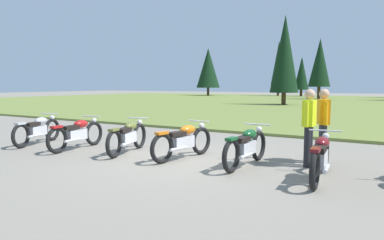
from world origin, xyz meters
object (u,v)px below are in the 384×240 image
object	(u,v)px
motorcycle_maroon	(321,157)
rider_with_back_turned	(309,123)
motorcycle_red	(77,133)
motorcycle_silver	(38,129)
motorcycle_orange	(183,141)
motorcycle_british_green	(246,146)
rider_near_row_end	(323,121)
motorcycle_olive	(128,136)

from	to	relation	value
motorcycle_maroon	rider_with_back_turned	size ratio (longest dim) A/B	1.26
motorcycle_red	motorcycle_maroon	size ratio (longest dim) A/B	1.00
motorcycle_red	motorcycle_silver	bearing A→B (deg)	-178.98
motorcycle_orange	motorcycle_british_green	size ratio (longest dim) A/B	0.99
motorcycle_orange	motorcycle_british_green	distance (m)	1.60
motorcycle_british_green	rider_near_row_end	bearing A→B (deg)	41.93
motorcycle_red	motorcycle_british_green	distance (m)	4.79
motorcycle_silver	motorcycle_orange	bearing A→B (deg)	5.53
motorcycle_red	motorcycle_maroon	distance (m)	6.38
motorcycle_orange	rider_near_row_end	world-z (taller)	rider_near_row_end
motorcycle_olive	rider_with_back_turned	bearing A→B (deg)	10.73
motorcycle_red	motorcycle_olive	xyz separation A→B (m)	(1.55, 0.32, 0.00)
motorcycle_orange	rider_with_back_turned	xyz separation A→B (m)	(2.75, 0.71, 0.51)
motorcycle_orange	motorcycle_maroon	size ratio (longest dim) A/B	0.99
motorcycle_olive	motorcycle_maroon	world-z (taller)	same
motorcycle_orange	rider_near_row_end	distance (m)	3.23
motorcycle_silver	motorcycle_red	xyz separation A→B (m)	(1.65, 0.03, 0.00)
motorcycle_orange	rider_near_row_end	size ratio (longest dim) A/B	1.25
rider_near_row_end	motorcycle_british_green	bearing A→B (deg)	-138.07
motorcycle_olive	motorcycle_maroon	distance (m)	4.83
motorcycle_olive	motorcycle_british_green	bearing A→B (deg)	2.85
motorcycle_orange	motorcycle_maroon	world-z (taller)	same
motorcycle_silver	motorcycle_orange	size ratio (longest dim) A/B	0.98
motorcycle_red	rider_with_back_turned	distance (m)	6.05
motorcycle_british_green	motorcycle_maroon	world-z (taller)	same
rider_near_row_end	motorcycle_red	bearing A→B (deg)	-164.62
motorcycle_british_green	motorcycle_olive	bearing A→B (deg)	-177.15
motorcycle_olive	rider_with_back_turned	world-z (taller)	rider_with_back_turned
motorcycle_orange	rider_with_back_turned	size ratio (longest dim) A/B	1.25
motorcycle_orange	rider_near_row_end	xyz separation A→B (m)	(2.94, 1.24, 0.51)
motorcycle_olive	motorcycle_maroon	xyz separation A→B (m)	(4.83, -0.19, 0.00)
motorcycle_olive	motorcycle_silver	bearing A→B (deg)	-173.85
motorcycle_silver	rider_near_row_end	xyz separation A→B (m)	(7.76, 1.71, 0.51)
motorcycle_silver	motorcycle_british_green	size ratio (longest dim) A/B	0.97
motorcycle_maroon	rider_with_back_turned	xyz separation A→B (m)	(-0.46, 1.02, 0.51)
motorcycle_orange	motorcycle_red	bearing A→B (deg)	-172.14
motorcycle_maroon	rider_with_back_turned	distance (m)	1.23
motorcycle_maroon	rider_with_back_turned	world-z (taller)	rider_with_back_turned
motorcycle_british_green	motorcycle_silver	bearing A→B (deg)	-175.50
motorcycle_british_green	rider_with_back_turned	distance (m)	1.43
motorcycle_olive	motorcycle_british_green	size ratio (longest dim) A/B	0.98
motorcycle_silver	motorcycle_red	distance (m)	1.65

